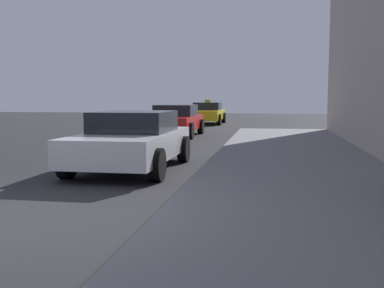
{
  "coord_description": "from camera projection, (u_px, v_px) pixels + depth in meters",
  "views": [
    {
      "loc": [
        3.39,
        -5.32,
        1.58
      ],
      "look_at": [
        1.83,
        3.75,
        0.65
      ],
      "focal_mm": 43.12,
      "sensor_mm": 36.0,
      "label": 1
    }
  ],
  "objects": [
    {
      "name": "ground_plane",
      "position": [
        3.0,
        220.0,
        5.94
      ],
      "size": [
        80.0,
        80.0,
        0.0
      ],
      "primitive_type": "plane",
      "color": "#232326"
    },
    {
      "name": "sidewalk",
      "position": [
        324.0,
        230.0,
        5.26
      ],
      "size": [
        4.0,
        32.0,
        0.15
      ],
      "primitive_type": "cube",
      "color": "slate",
      "rests_on": "ground_plane"
    },
    {
      "name": "car_silver",
      "position": [
        132.0,
        140.0,
        10.12
      ],
      "size": [
        2.03,
        4.17,
        1.27
      ],
      "rotation": [
        0.0,
        0.0,
        3.14
      ],
      "color": "#B7B7BF",
      "rests_on": "ground_plane"
    },
    {
      "name": "car_red",
      "position": [
        175.0,
        120.0,
        18.79
      ],
      "size": [
        1.95,
        4.14,
        1.27
      ],
      "rotation": [
        0.0,
        0.0,
        3.14
      ],
      "color": "red",
      "rests_on": "ground_plane"
    },
    {
      "name": "car_yellow",
      "position": [
        207.0,
        113.0,
        27.36
      ],
      "size": [
        1.92,
        4.1,
        1.43
      ],
      "rotation": [
        0.0,
        0.0,
        3.14
      ],
      "color": "yellow",
      "rests_on": "ground_plane"
    }
  ]
}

